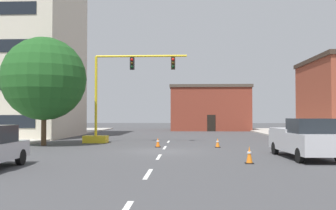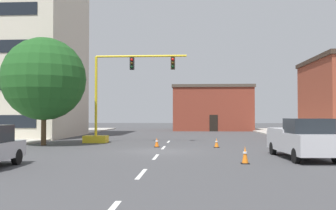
{
  "view_description": "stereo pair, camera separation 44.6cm",
  "coord_description": "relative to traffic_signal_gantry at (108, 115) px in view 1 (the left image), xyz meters",
  "views": [
    {
      "loc": [
        1.35,
        -22.05,
        2.14
      ],
      "look_at": [
        -0.02,
        7.73,
        2.97
      ],
      "focal_mm": 39.7,
      "sensor_mm": 36.0,
      "label": 1
    },
    {
      "loc": [
        1.8,
        -22.03,
        2.14
      ],
      "look_at": [
        -0.02,
        7.73,
        2.97
      ],
      "focal_mm": 39.7,
      "sensor_mm": 36.0,
      "label": 2
    }
  ],
  "objects": [
    {
      "name": "lane_stripe_seg_3",
      "position": [
        4.64,
        -4.1,
        -2.17
      ],
      "size": [
        0.16,
        2.4,
        0.01
      ],
      "primitive_type": "cube",
      "color": "silver",
      "rests_on": "ground_plane"
    },
    {
      "name": "sidewalk_left",
      "position": [
        -8.35,
        1.4,
        -2.11
      ],
      "size": [
        6.0,
        56.0,
        0.14
      ],
      "primitive_type": "cube",
      "color": "#B2ADA3",
      "rests_on": "ground_plane"
    },
    {
      "name": "lane_stripe_seg_2",
      "position": [
        4.64,
        -9.6,
        -2.17
      ],
      "size": [
        0.16,
        2.4,
        0.01
      ],
      "primitive_type": "cube",
      "color": "silver",
      "rests_on": "ground_plane"
    },
    {
      "name": "lane_stripe_seg_4",
      "position": [
        4.64,
        1.4,
        -2.17
      ],
      "size": [
        0.16,
        2.4,
        0.01
      ],
      "primitive_type": "cube",
      "color": "silver",
      "rests_on": "ground_plane"
    },
    {
      "name": "traffic_cone_roadside_a",
      "position": [
        4.16,
        -3.8,
        -1.86
      ],
      "size": [
        0.36,
        0.36,
        0.65
      ],
      "color": "black",
      "rests_on": "ground_plane"
    },
    {
      "name": "traffic_signal_gantry",
      "position": [
        0.0,
        0.0,
        0.0
      ],
      "size": [
        8.0,
        1.2,
        6.83
      ],
      "color": "yellow",
      "rests_on": "ground_plane"
    },
    {
      "name": "traffic_cone_roadside_b",
      "position": [
        8.83,
        -12.03,
        -1.8
      ],
      "size": [
        0.36,
        0.36,
        0.77
      ],
      "color": "black",
      "rests_on": "ground_plane"
    },
    {
      "name": "lane_stripe_seg_1",
      "position": [
        4.64,
        -15.1,
        -2.17
      ],
      "size": [
        0.16,
        2.4,
        0.01
      ],
      "primitive_type": "cube",
      "color": "silver",
      "rests_on": "ground_plane"
    },
    {
      "name": "tree_left_near",
      "position": [
        -4.02,
        -2.78,
        2.55
      ],
      "size": [
        5.9,
        5.9,
        7.69
      ],
      "color": "#4C3823",
      "rests_on": "ground_plane"
    },
    {
      "name": "building_brick_center",
      "position": [
        9.47,
        25.42,
        0.99
      ],
      "size": [
        11.16,
        9.21,
        6.31
      ],
      "color": "brown",
      "rests_on": "ground_plane"
    },
    {
      "name": "sidewalk_right",
      "position": [
        17.63,
        1.4,
        -2.11
      ],
      "size": [
        6.0,
        56.0,
        0.14
      ],
      "primitive_type": "cube",
      "color": "#B2ADA3",
      "rests_on": "ground_plane"
    },
    {
      "name": "traffic_cone_roadside_c",
      "position": [
        8.15,
        -3.83,
        -1.87
      ],
      "size": [
        0.36,
        0.36,
        0.62
      ],
      "color": "black",
      "rests_on": "ground_plane"
    },
    {
      "name": "ground_plane",
      "position": [
        4.64,
        -6.6,
        -2.18
      ],
      "size": [
        160.0,
        160.0,
        0.0
      ],
      "primitive_type": "plane",
      "color": "#424244"
    },
    {
      "name": "pickup_truck_silver",
      "position": [
        11.91,
        -9.93,
        -1.2
      ],
      "size": [
        2.31,
        5.51,
        1.99
      ],
      "color": "#BCBCC1",
      "rests_on": "ground_plane"
    }
  ]
}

